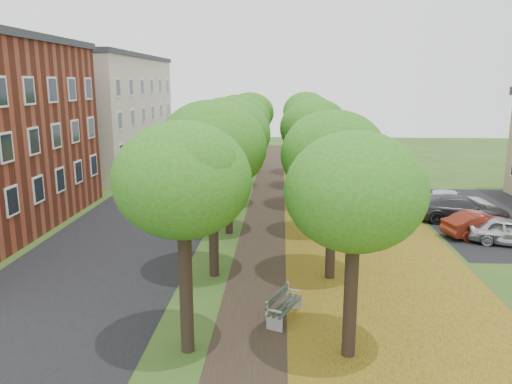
# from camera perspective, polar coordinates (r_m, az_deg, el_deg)

# --- Properties ---
(ground) EXTENTS (120.00, 120.00, 0.00)m
(ground) POSITION_cam_1_polar(r_m,az_deg,el_deg) (15.70, 0.54, -17.85)
(ground) COLOR #2D4C19
(ground) RESTS_ON ground
(street_asphalt) EXTENTS (8.00, 70.00, 0.01)m
(street_asphalt) POSITION_cam_1_polar(r_m,az_deg,el_deg) (30.70, -12.38, -2.78)
(street_asphalt) COLOR black
(street_asphalt) RESTS_ON ground
(footpath) EXTENTS (3.20, 70.00, 0.01)m
(footpath) POSITION_cam_1_polar(r_m,az_deg,el_deg) (29.63, 1.78, -3.04)
(footpath) COLOR black
(footpath) RESTS_ON ground
(leaf_verge) EXTENTS (7.50, 70.00, 0.01)m
(leaf_verge) POSITION_cam_1_polar(r_m,az_deg,el_deg) (29.95, 11.40, -3.11)
(leaf_verge) COLOR olive
(leaf_verge) RESTS_ON ground
(parking_lot) EXTENTS (9.00, 16.00, 0.01)m
(parking_lot) POSITION_cam_1_polar(r_m,az_deg,el_deg) (33.21, 25.82, -2.60)
(parking_lot) COLOR black
(parking_lot) RESTS_ON ground
(tree_row_west) EXTENTS (3.99, 33.99, 6.85)m
(tree_row_west) POSITION_cam_1_polar(r_m,az_deg,el_deg) (28.81, -2.56, 6.88)
(tree_row_west) COLOR black
(tree_row_west) RESTS_ON ground
(tree_row_east) EXTENTS (3.99, 33.99, 6.85)m
(tree_row_east) POSITION_cam_1_polar(r_m,az_deg,el_deg) (28.75, 7.07, 6.78)
(tree_row_east) COLOR black
(tree_row_east) RESTS_ON ground
(building_cream) EXTENTS (10.30, 20.30, 10.40)m
(building_cream) POSITION_cam_1_polar(r_m,az_deg,el_deg) (49.82, -17.89, 8.75)
(building_cream) COLOR beige
(building_cream) RESTS_ON ground
(bench) EXTENTS (1.29, 2.04, 0.93)m
(bench) POSITION_cam_1_polar(r_m,az_deg,el_deg) (17.42, 3.16, -12.83)
(bench) COLOR #2B362E
(bench) RESTS_ON ground
(car_silver) EXTENTS (4.28, 2.79, 1.35)m
(car_silver) POSITION_cam_1_polar(r_m,az_deg,el_deg) (27.79, 27.12, -4.06)
(car_silver) COLOR #B7B8BC
(car_silver) RESTS_ON ground
(car_red) EXTENTS (4.22, 2.38, 1.32)m
(car_red) POSITION_cam_1_polar(r_m,az_deg,el_deg) (28.52, 24.37, -3.43)
(car_red) COLOR maroon
(car_red) RESTS_ON ground
(car_grey) EXTENTS (5.50, 2.95, 1.52)m
(car_grey) POSITION_cam_1_polar(r_m,az_deg,el_deg) (31.08, 22.51, -1.83)
(car_grey) COLOR #313236
(car_grey) RESTS_ON ground
(car_white) EXTENTS (5.55, 3.56, 1.42)m
(car_white) POSITION_cam_1_polar(r_m,az_deg,el_deg) (32.72, 21.50, -1.15)
(car_white) COLOR silver
(car_white) RESTS_ON ground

